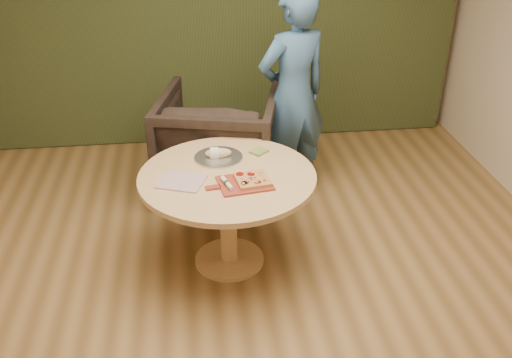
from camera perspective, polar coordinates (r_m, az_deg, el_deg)
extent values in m
cube|color=olive|center=(3.92, 0.21, -13.73)|extent=(5.00, 6.00, 0.02)
cube|color=beige|center=(6.01, -3.53, 16.99)|extent=(5.00, 0.02, 2.80)
cube|color=#2C3618|center=(5.90, -3.45, 16.77)|extent=(4.80, 0.14, 2.78)
cylinder|color=tan|center=(4.38, -2.66, -8.00)|extent=(0.52, 0.52, 0.03)
cylinder|color=tan|center=(4.19, -2.77, -4.29)|extent=(0.12, 0.12, 0.68)
cylinder|color=tan|center=(3.99, -2.89, 0.21)|extent=(1.25, 1.25, 0.04)
cube|color=#973726|center=(3.85, -1.12, -0.42)|extent=(0.39, 0.33, 0.01)
cube|color=#973726|center=(3.81, -4.32, -0.87)|extent=(0.11, 0.06, 0.01)
cube|color=tan|center=(3.86, -0.34, -0.07)|extent=(0.25, 0.25, 0.02)
cylinder|color=maroon|center=(3.80, -1.11, -0.37)|extent=(0.04, 0.04, 0.00)
cylinder|color=maroon|center=(3.90, -1.64, 0.50)|extent=(0.05, 0.05, 0.00)
cylinder|color=maroon|center=(3.90, -0.51, 0.49)|extent=(0.05, 0.05, 0.00)
cylinder|color=maroon|center=(3.80, 0.25, -0.29)|extent=(0.04, 0.04, 0.00)
cylinder|color=maroon|center=(3.79, -1.19, -0.39)|extent=(0.05, 0.05, 0.00)
cube|color=#C7884A|center=(3.82, 0.87, -0.08)|extent=(0.02, 0.02, 0.01)
cube|color=#C7884A|center=(3.81, -0.88, -0.12)|extent=(0.02, 0.02, 0.01)
cube|color=#C7884A|center=(3.79, 0.05, -0.33)|extent=(0.03, 0.03, 0.01)
cube|color=#C7884A|center=(3.80, -0.86, -0.26)|extent=(0.03, 0.03, 0.01)
cube|color=#C7884A|center=(3.90, -0.38, 0.60)|extent=(0.02, 0.02, 0.01)
cube|color=#C7884A|center=(3.77, -1.26, -0.49)|extent=(0.02, 0.02, 0.01)
cube|color=#C7884A|center=(3.85, -0.55, 0.16)|extent=(0.02, 0.02, 0.01)
cube|color=#226D1A|center=(3.92, 0.28, 0.62)|extent=(0.01, 0.01, 0.00)
cube|color=#226D1A|center=(3.89, 0.43, 0.37)|extent=(0.01, 0.01, 0.00)
cube|color=#226D1A|center=(3.82, 0.00, -0.17)|extent=(0.01, 0.01, 0.00)
cube|color=#226D1A|center=(3.81, -1.40, -0.29)|extent=(0.01, 0.01, 0.00)
cube|color=#226D1A|center=(3.86, -0.15, 0.15)|extent=(0.01, 0.01, 0.00)
cube|color=#226D1A|center=(3.90, -1.54, 0.46)|extent=(0.01, 0.01, 0.00)
cube|color=#226D1A|center=(3.86, -0.12, 0.14)|extent=(0.01, 0.01, 0.00)
cube|color=#226D1A|center=(3.78, -0.79, -0.48)|extent=(0.01, 0.01, 0.00)
cube|color=#226D1A|center=(3.85, 0.80, 0.06)|extent=(0.01, 0.01, 0.00)
cube|color=#A24E87|center=(3.92, -0.68, 0.67)|extent=(0.03, 0.02, 0.00)
cube|color=#A24E87|center=(3.89, -0.38, 0.46)|extent=(0.03, 0.01, 0.00)
cube|color=#A24E87|center=(3.83, -0.33, -0.06)|extent=(0.03, 0.01, 0.00)
cube|color=#A24E87|center=(3.91, 0.62, 0.61)|extent=(0.02, 0.03, 0.00)
cube|color=#A24E87|center=(3.83, -0.47, -0.11)|extent=(0.02, 0.03, 0.00)
cube|color=#A24E87|center=(3.84, -1.42, 0.03)|extent=(0.03, 0.01, 0.00)
cylinder|color=beige|center=(3.81, -2.93, -0.40)|extent=(0.08, 0.17, 0.03)
cylinder|color=#194C26|center=(3.81, -2.93, -0.40)|extent=(0.04, 0.03, 0.03)
cube|color=silver|center=(3.89, -3.45, 0.23)|extent=(0.03, 0.04, 0.00)
cube|color=silver|center=(3.91, -7.46, -0.26)|extent=(0.37, 0.34, 0.01)
cylinder|color=silver|center=(4.20, -3.77, 2.13)|extent=(0.35, 0.35, 0.01)
cylinder|color=silver|center=(4.20, -3.77, 2.19)|extent=(0.36, 0.36, 0.02)
ellipsoid|color=#DEC787|center=(4.18, -3.78, 2.61)|extent=(0.19, 0.08, 0.07)
cylinder|color=beige|center=(4.18, -4.19, 2.59)|extent=(0.06, 0.09, 0.09)
cube|color=#5E7233|center=(4.28, 0.29, 2.77)|extent=(0.16, 0.15, 0.02)
imported|color=black|center=(5.09, -3.71, 4.17)|extent=(1.19, 1.15, 1.03)
imported|color=#375C81|center=(4.93, 3.69, 8.39)|extent=(0.79, 0.66, 1.83)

